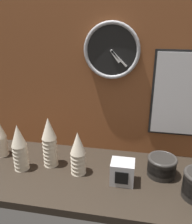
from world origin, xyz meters
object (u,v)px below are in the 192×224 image
cup_stack_center_left (50,142)px  bowl_stack_right (162,165)px  cup_stack_left (19,147)px  napkin_dispenser (122,172)px  cup_stack_center (78,153)px  wall_clock (112,51)px  menu_board (186,95)px

cup_stack_center_left → bowl_stack_right: (59.41, 1.70, -8.49)cm
cup_stack_left → napkin_dispenser: 54.73cm
cup_stack_center → cup_stack_center_left: bearing=165.6°
cup_stack_left → wall_clock: (44.09, 26.54, 47.13)cm
wall_clock → napkin_dispenser: wall_clock is taller
napkin_dispenser → cup_stack_center: bearing=171.3°
cup_stack_center_left → wall_clock: wall_clock is taller
bowl_stack_right → menu_board: size_ratio=0.32×
wall_clock → bowl_stack_right: bearing=-31.9°
cup_stack_center_left → menu_board: bearing=16.7°
cup_stack_center → napkin_dispenser: cup_stack_center is taller
bowl_stack_right → wall_clock: wall_clock is taller
cup_stack_center_left → menu_board: (69.84, 20.97, 23.75)cm
wall_clock → napkin_dispenser: 61.89cm
bowl_stack_right → wall_clock: 64.61cm
cup_stack_center → menu_board: 64.27cm
cup_stack_center → cup_stack_center_left: 17.53cm
cup_stack_center → cup_stack_left: cup_stack_left is taller
wall_clock → napkin_dispenser: bearing=-70.1°
bowl_stack_right → cup_stack_center: bearing=-171.9°
cup_stack_left → bowl_stack_right: size_ratio=1.72×
cup_stack_center → bowl_stack_right: bearing=8.1°
napkin_dispenser → cup_stack_left: bearing=178.5°
cup_stack_left → napkin_dispenser: bearing=-1.5°
cup_stack_center → napkin_dispenser: (23.20, -3.55, -5.98)cm
cup_stack_left → napkin_dispenser: cup_stack_left is taller
cup_stack_center_left → cup_stack_center: bearing=-14.4°
cup_stack_left → cup_stack_center_left: cup_stack_center_left is taller
cup_stack_center → bowl_stack_right: size_ratio=1.56×
cup_stack_center_left → napkin_dispenser: cup_stack_center_left is taller
cup_stack_center_left → wall_clock: bearing=33.9°
cup_stack_center → cup_stack_center_left: size_ratio=0.83×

